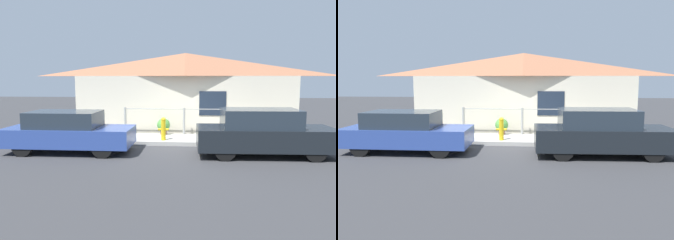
{
  "view_description": "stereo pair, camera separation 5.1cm",
  "coord_description": "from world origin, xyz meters",
  "views": [
    {
      "loc": [
        0.41,
        -11.41,
        2.4
      ],
      "look_at": [
        -0.54,
        0.3,
        0.9
      ],
      "focal_mm": 35.0,
      "sensor_mm": 36.0,
      "label": 1
    },
    {
      "loc": [
        0.46,
        -11.41,
        2.4
      ],
      "look_at": [
        -0.54,
        0.3,
        0.9
      ],
      "focal_mm": 35.0,
      "sensor_mm": 36.0,
      "label": 2
    }
  ],
  "objects": [
    {
      "name": "ground_plane",
      "position": [
        0.0,
        0.0,
        0.0
      ],
      "size": [
        60.0,
        60.0,
        0.0
      ],
      "primitive_type": "plane",
      "color": "#38383A"
    },
    {
      "name": "sidewalk",
      "position": [
        0.0,
        0.91,
        0.07
      ],
      "size": [
        24.0,
        1.81,
        0.15
      ],
      "color": "#B2AFA8",
      "rests_on": "ground_plane"
    },
    {
      "name": "house",
      "position": [
        0.0,
        3.13,
        2.8
      ],
      "size": [
        9.68,
        2.23,
        3.5
      ],
      "color": "beige",
      "rests_on": "ground_plane"
    },
    {
      "name": "fence",
      "position": [
        0.0,
        1.66,
        0.75
      ],
      "size": [
        4.9,
        0.1,
        1.08
      ],
      "color": "#999993",
      "rests_on": "sidewalk"
    },
    {
      "name": "car_left",
      "position": [
        -3.66,
        -1.21,
        0.68
      ],
      "size": [
        4.07,
        1.64,
        1.34
      ],
      "rotation": [
        0.0,
        0.0,
        -0.0
      ],
      "color": "#2D4793",
      "rests_on": "ground_plane"
    },
    {
      "name": "car_right",
      "position": [
        2.55,
        -1.21,
        0.72
      ],
      "size": [
        4.23,
        1.78,
        1.46
      ],
      "rotation": [
        0.0,
        0.0,
        0.03
      ],
      "color": "black",
      "rests_on": "ground_plane"
    },
    {
      "name": "fire_hydrant",
      "position": [
        -0.71,
        0.34,
        0.59
      ],
      "size": [
        0.4,
        0.18,
        0.85
      ],
      "color": "yellow",
      "rests_on": "sidewalk"
    },
    {
      "name": "potted_plant_near_hydrant",
      "position": [
        -0.82,
        1.56,
        0.51
      ],
      "size": [
        0.53,
        0.53,
        0.65
      ],
      "color": "#9E5638",
      "rests_on": "sidewalk"
    }
  ]
}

